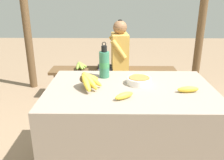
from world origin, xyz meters
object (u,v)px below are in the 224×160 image
at_px(wooden_bench, 113,74).
at_px(banana_bunch_green, 80,65).
at_px(seated_vendor, 116,55).
at_px(loose_banana_side, 188,89).
at_px(banana_bunch_ripe, 88,79).
at_px(support_post_near, 24,3).
at_px(water_bottle, 104,64).
at_px(loose_banana_front, 124,96).
at_px(support_post_far, 204,3).
at_px(serving_bowl, 139,80).

height_order(wooden_bench, banana_bunch_green, banana_bunch_green).
xyz_separation_m(wooden_bench, seated_vendor, (0.04, -0.04, 0.26)).
relative_size(loose_banana_side, seated_vendor, 0.15).
height_order(banana_bunch_ripe, banana_bunch_green, banana_bunch_ripe).
xyz_separation_m(banana_bunch_ripe, loose_banana_side, (0.68, -0.07, -0.04)).
distance_m(wooden_bench, support_post_near, 1.54).
relative_size(seated_vendor, banana_bunch_green, 4.33).
bearing_deg(banana_bunch_ripe, water_bottle, 66.21).
xyz_separation_m(water_bottle, seated_vendor, (0.10, 1.19, -0.23)).
height_order(loose_banana_front, loose_banana_side, same).
distance_m(banana_bunch_green, support_post_near, 1.15).
bearing_deg(loose_banana_side, water_bottle, 152.35).
bearing_deg(support_post_far, support_post_near, 180.00).
bearing_deg(water_bottle, support_post_near, 126.17).
bearing_deg(wooden_bench, support_post_near, 163.87).
bearing_deg(seated_vendor, water_bottle, 80.97).
bearing_deg(support_post_far, serving_bowl, -120.53).
bearing_deg(banana_bunch_ripe, support_post_far, 52.71).
distance_m(banana_bunch_ripe, loose_banana_side, 0.68).
relative_size(loose_banana_front, loose_banana_side, 0.91).
height_order(loose_banana_side, banana_bunch_green, loose_banana_side).
xyz_separation_m(wooden_bench, banana_bunch_green, (-0.44, 0.00, 0.12)).
bearing_deg(banana_bunch_green, banana_bunch_ripe, -79.44).
xyz_separation_m(serving_bowl, banana_bunch_green, (-0.63, 1.38, -0.29)).
height_order(loose_banana_front, wooden_bench, loose_banana_front).
distance_m(loose_banana_front, seated_vendor, 1.61).
bearing_deg(banana_bunch_ripe, wooden_bench, 83.62).
relative_size(banana_bunch_ripe, loose_banana_side, 1.75).
distance_m(water_bottle, wooden_bench, 1.32).
height_order(seated_vendor, banana_bunch_green, seated_vendor).
xyz_separation_m(serving_bowl, wooden_bench, (-0.20, 1.37, -0.41)).
bearing_deg(banana_bunch_ripe, serving_bowl, 13.43).
bearing_deg(serving_bowl, seated_vendor, 96.87).
height_order(serving_bowl, support_post_near, support_post_near).
height_order(loose_banana_side, wooden_bench, loose_banana_side).
xyz_separation_m(banana_bunch_ripe, wooden_bench, (0.16, 1.46, -0.45)).
distance_m(water_bottle, support_post_far, 2.07).
relative_size(water_bottle, banana_bunch_green, 1.18).
height_order(banana_bunch_ripe, serving_bowl, banana_bunch_ripe).
xyz_separation_m(banana_bunch_green, support_post_near, (-0.78, 0.35, 0.77)).
distance_m(serving_bowl, water_bottle, 0.31).
bearing_deg(loose_banana_side, wooden_bench, 108.53).
distance_m(loose_banana_side, support_post_far, 2.06).
relative_size(seated_vendor, support_post_far, 0.43).
xyz_separation_m(wooden_bench, support_post_far, (1.22, 0.35, 0.88)).
height_order(serving_bowl, water_bottle, water_bottle).
bearing_deg(banana_bunch_green, water_bottle, -73.08).
relative_size(banana_bunch_green, support_post_near, 0.10).
xyz_separation_m(loose_banana_front, support_post_near, (-1.30, 1.99, 0.48)).
bearing_deg(support_post_far, banana_bunch_ripe, -127.29).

